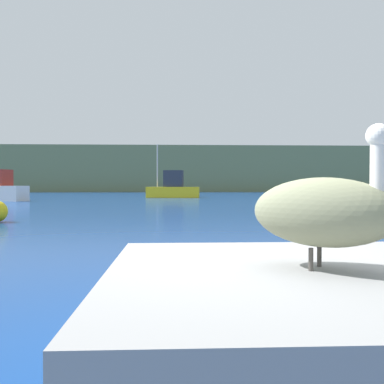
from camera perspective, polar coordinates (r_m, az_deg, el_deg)
The scene contains 5 objects.
ground_plane at distance 3.71m, azimuth 5.90°, elevation -20.99°, with size 260.00×260.00×0.00m, color navy.
hillside_backdrop at distance 79.19m, azimuth -2.09°, elevation 3.09°, with size 140.00×13.93×8.32m, color #6B7A51.
pier_dock at distance 2.88m, azimuth 17.61°, elevation -18.57°, with size 2.72×2.43×0.85m, color gray.
pelican at distance 2.72m, azimuth 17.97°, elevation -2.43°, with size 1.15×0.96×0.90m.
fishing_boat_yellow at distance 42.58m, azimuth -2.65°, elevation 0.58°, with size 5.59×2.33×5.53m.
Camera 1 is at (-0.50, -3.40, 1.39)m, focal length 38.37 mm.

